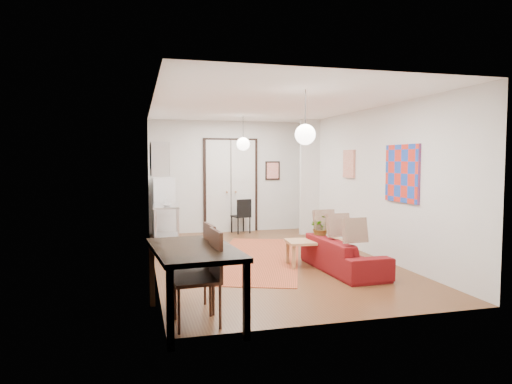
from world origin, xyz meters
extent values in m
plane|color=brown|center=(0.00, 0.00, 0.00)|extent=(7.00, 7.00, 0.00)
cube|color=white|center=(0.00, 0.00, 2.90)|extent=(4.20, 7.00, 0.02)
cube|color=silver|center=(0.00, 3.50, 1.45)|extent=(4.20, 0.02, 2.90)
cube|color=silver|center=(0.00, -3.50, 1.45)|extent=(4.20, 0.02, 2.90)
cube|color=silver|center=(-2.10, 0.00, 1.45)|extent=(0.02, 7.00, 2.90)
cube|color=silver|center=(2.10, 0.00, 1.45)|extent=(0.02, 7.00, 2.90)
cube|color=silver|center=(0.00, 3.46, 1.20)|extent=(1.44, 0.06, 2.50)
cube|color=silver|center=(1.85, 2.55, 1.45)|extent=(0.50, 0.10, 2.90)
cube|color=silver|center=(-1.92, 1.50, 1.90)|extent=(0.35, 1.00, 0.70)
cube|color=red|center=(2.08, -1.25, 1.65)|extent=(0.05, 1.00, 1.00)
cube|color=#EDE3C5|center=(2.08, 0.80, 1.80)|extent=(0.05, 0.50, 0.60)
cube|color=red|center=(1.15, 3.47, 1.60)|extent=(0.40, 0.03, 0.50)
cube|color=#A16343|center=(-2.07, 2.00, 1.95)|extent=(0.03, 0.44, 0.54)
sphere|color=white|center=(0.00, 2.00, 2.25)|extent=(0.30, 0.30, 0.30)
cylinder|color=black|center=(0.00, 2.00, 2.65)|extent=(0.01, 0.01, 0.50)
sphere|color=white|center=(0.00, -2.00, 2.25)|extent=(0.30, 0.30, 0.30)
cylinder|color=black|center=(0.00, -2.00, 2.65)|extent=(0.01, 0.01, 0.50)
cube|color=#B3462C|center=(-0.15, 0.13, 0.01)|extent=(2.88, 4.42, 0.01)
imported|color=maroon|center=(1.00, -1.23, 0.28)|extent=(0.84, 1.96, 0.56)
cube|color=tan|center=(0.69, -0.75, 0.44)|extent=(1.08, 0.66, 0.05)
cube|color=tan|center=(0.23, -0.98, 0.21)|extent=(0.06, 0.06, 0.41)
cube|color=tan|center=(1.15, -0.98, 0.21)|extent=(0.06, 0.06, 0.41)
cube|color=tan|center=(0.23, -0.52, 0.21)|extent=(0.06, 0.06, 0.41)
cube|color=tan|center=(1.15, -0.52, 0.21)|extent=(0.06, 0.06, 0.41)
imported|color=#376F31|center=(0.79, -0.75, 0.68)|extent=(0.43, 0.38, 0.45)
cube|color=silver|center=(-1.75, 2.10, 0.85)|extent=(0.63, 1.16, 0.04)
cube|color=silver|center=(-1.75, 2.10, 0.17)|extent=(0.58, 1.12, 0.03)
cylinder|color=silver|center=(-1.99, 1.57, 0.43)|extent=(0.04, 0.04, 0.85)
cylinder|color=silver|center=(-1.51, 1.57, 0.43)|extent=(0.04, 0.04, 0.85)
cylinder|color=silver|center=(-1.99, 2.63, 0.43)|extent=(0.04, 0.04, 0.85)
cylinder|color=silver|center=(-1.51, 2.63, 0.43)|extent=(0.04, 0.04, 0.85)
imported|color=silver|center=(-1.75, 1.80, 0.90)|extent=(0.21, 0.21, 0.05)
imported|color=#54A8B7|center=(-1.75, 2.35, 0.96)|extent=(0.09, 0.09, 0.18)
cube|color=white|center=(-1.75, 3.12, 0.73)|extent=(0.54, 0.54, 1.46)
cube|color=black|center=(-1.75, -3.03, 0.85)|extent=(1.04, 1.66, 0.06)
cube|color=black|center=(-2.15, -3.77, 0.41)|extent=(0.07, 0.07, 0.81)
cube|color=black|center=(-1.35, -3.77, 0.41)|extent=(0.07, 0.07, 0.81)
cube|color=black|center=(-2.15, -2.30, 0.41)|extent=(0.07, 0.07, 0.81)
cube|color=black|center=(-1.35, -2.30, 0.41)|extent=(0.07, 0.07, 0.81)
cube|color=#371F11|center=(-1.75, -2.68, 0.52)|extent=(0.56, 0.54, 0.04)
cube|color=#371F11|center=(-1.75, -2.44, 0.81)|extent=(0.08, 0.50, 0.54)
cylinder|color=#371F11|center=(-1.97, -2.91, 0.26)|extent=(0.03, 0.03, 0.52)
cylinder|color=#371F11|center=(-1.53, -2.91, 0.26)|extent=(0.03, 0.03, 0.52)
cylinder|color=#371F11|center=(-1.97, -2.45, 0.26)|extent=(0.03, 0.03, 0.52)
cylinder|color=#371F11|center=(-1.53, -2.45, 0.26)|extent=(0.03, 0.03, 0.52)
cube|color=#371F11|center=(-1.75, -3.15, 0.52)|extent=(0.56, 0.54, 0.04)
cube|color=#371F11|center=(-1.75, -2.91, 0.81)|extent=(0.08, 0.50, 0.54)
cylinder|color=#371F11|center=(-1.97, -3.38, 0.26)|extent=(0.03, 0.03, 0.52)
cylinder|color=#371F11|center=(-1.53, -3.38, 0.26)|extent=(0.03, 0.03, 0.52)
cylinder|color=#371F11|center=(-1.97, -2.92, 0.26)|extent=(0.03, 0.03, 0.52)
cylinder|color=#371F11|center=(-1.53, -2.92, 0.26)|extent=(0.03, 0.03, 0.52)
cube|color=black|center=(0.20, 3.15, 0.43)|extent=(0.50, 0.50, 0.04)
cube|color=black|center=(0.20, 3.33, 0.67)|extent=(0.40, 0.15, 0.43)
cylinder|color=black|center=(0.03, 2.98, 0.22)|extent=(0.03, 0.03, 0.43)
cylinder|color=black|center=(0.37, 2.98, 0.22)|extent=(0.03, 0.03, 0.43)
cylinder|color=black|center=(0.03, 3.32, 0.22)|extent=(0.03, 0.03, 0.43)
cylinder|color=black|center=(0.37, 3.32, 0.22)|extent=(0.03, 0.03, 0.43)
camera|label=1|loc=(-2.37, -8.25, 1.88)|focal=32.00mm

